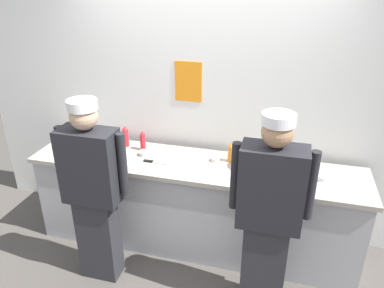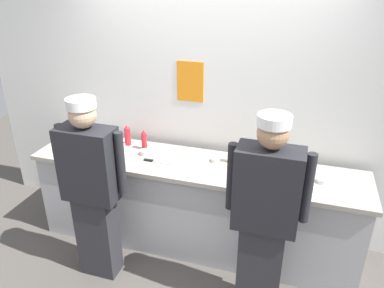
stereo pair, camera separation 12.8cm
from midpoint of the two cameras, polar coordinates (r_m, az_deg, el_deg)
ground_plane at (r=3.65m, az=-0.31°, el=-18.09°), size 9.00×9.00×0.00m
wall_back at (r=3.60m, az=3.51°, el=6.99°), size 4.81×0.11×2.76m
prep_counter at (r=3.62m, az=1.34°, el=-9.30°), size 3.06×0.64×0.90m
chef_near_left at (r=3.17m, az=-13.94°, el=-6.48°), size 0.60×0.24×1.64m
chef_center at (r=2.81m, az=12.41°, el=-10.58°), size 0.60×0.24×1.66m
plate_stack_front at (r=3.33m, az=9.36°, el=-3.18°), size 0.24×0.24×0.07m
mixing_bowl_steel at (r=3.22m, az=15.94°, el=-4.46°), size 0.33×0.33×0.12m
sheet_tray at (r=3.76m, az=-13.78°, el=-0.56°), size 0.52×0.39×0.02m
squeeze_bottle_primary at (r=3.64m, az=-6.34°, el=0.61°), size 0.05×0.05×0.20m
squeeze_bottle_secondary at (r=3.40m, az=7.07°, el=-1.42°), size 0.06×0.06×0.19m
squeeze_bottle_spare at (r=3.75m, az=-8.89°, el=1.31°), size 0.06×0.06×0.21m
ramekin_red_sauce at (r=3.56m, az=-6.15°, el=-1.25°), size 0.10×0.10×0.04m
ramekin_green_sauce at (r=3.18m, az=11.72°, el=-5.08°), size 0.09×0.09×0.05m
ramekin_yellow_sauce at (r=3.29m, az=20.45°, el=-5.27°), size 0.09×0.09×0.04m
ramekin_orange_sauce at (r=3.42m, az=4.71°, el=-2.41°), size 0.09×0.09×0.04m
chefs_knife at (r=3.42m, az=-4.53°, el=-2.69°), size 0.27×0.03×0.02m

